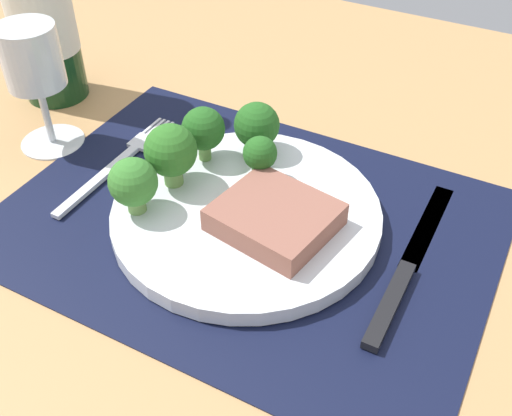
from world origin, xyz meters
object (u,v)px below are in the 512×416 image
steak (275,217)px  wine_bottle (37,3)px  knife (406,270)px  wine_glass (33,66)px  plate (246,214)px  fork (118,163)px

steak → wine_bottle: bearing=162.8°
steak → knife: (12.13, 1.60, -2.45)cm
steak → wine_glass: size_ratio=0.72×
plate → wine_bottle: bearing=162.7°
plate → knife: 15.70cm
wine_bottle → wine_glass: bearing=-51.7°
knife → wine_glass: size_ratio=1.65×
wine_glass → knife: bearing=-1.5°
steak → fork: 20.36cm
knife → steak: bearing=-172.8°
knife → wine_bottle: wine_bottle is taller
steak → knife: steak is taller
plate → wine_glass: wine_glass is taller
plate → steak: bearing=-16.8°
steak → plate: bearing=163.2°
steak → knife: bearing=7.5°
steak → wine_glass: wine_glass is taller
knife → wine_glass: (-41.62, 1.09, 9.03)cm
plate → wine_glass: 27.36cm
steak → knife: 12.48cm
plate → knife: bearing=1.9°
fork → wine_glass: (-9.44, 0.20, 9.08)cm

